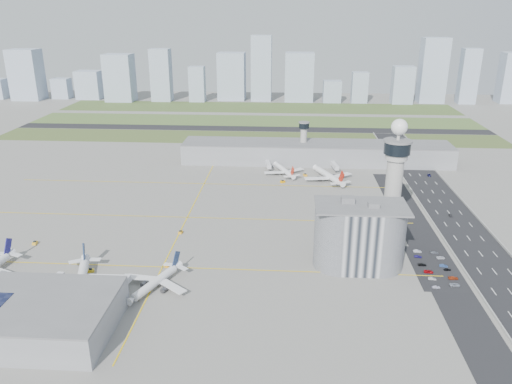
# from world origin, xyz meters

# --- Properties ---
(ground) EXTENTS (1000.00, 1000.00, 0.00)m
(ground) POSITION_xyz_m (0.00, 0.00, 0.00)
(ground) COLOR gray
(grass_strip_0) EXTENTS (480.00, 50.00, 0.08)m
(grass_strip_0) POSITION_xyz_m (-20.00, 225.00, 0.04)
(grass_strip_0) COLOR #445528
(grass_strip_0) RESTS_ON ground
(grass_strip_1) EXTENTS (480.00, 60.00, 0.08)m
(grass_strip_1) POSITION_xyz_m (-20.00, 300.00, 0.04)
(grass_strip_1) COLOR #3F5E2C
(grass_strip_1) RESTS_ON ground
(grass_strip_2) EXTENTS (480.00, 70.00, 0.08)m
(grass_strip_2) POSITION_xyz_m (-20.00, 380.00, 0.04)
(grass_strip_2) COLOR #455829
(grass_strip_2) RESTS_ON ground
(runway) EXTENTS (480.00, 22.00, 0.10)m
(runway) POSITION_xyz_m (-20.00, 262.00, 0.06)
(runway) COLOR black
(runway) RESTS_ON ground
(highway) EXTENTS (28.00, 500.00, 0.10)m
(highway) POSITION_xyz_m (115.00, 0.00, 0.05)
(highway) COLOR black
(highway) RESTS_ON ground
(barrier_left) EXTENTS (0.60, 500.00, 1.20)m
(barrier_left) POSITION_xyz_m (101.00, 0.00, 0.60)
(barrier_left) COLOR #9E9E99
(barrier_left) RESTS_ON ground
(barrier_right) EXTENTS (0.60, 500.00, 1.20)m
(barrier_right) POSITION_xyz_m (129.00, 0.00, 0.60)
(barrier_right) COLOR #9E9E99
(barrier_right) RESTS_ON ground
(landside_road) EXTENTS (18.00, 260.00, 0.08)m
(landside_road) POSITION_xyz_m (90.00, -10.00, 0.04)
(landside_road) COLOR black
(landside_road) RESTS_ON ground
(parking_lot) EXTENTS (20.00, 44.00, 0.10)m
(parking_lot) POSITION_xyz_m (88.00, -22.00, 0.05)
(parking_lot) COLOR black
(parking_lot) RESTS_ON ground
(taxiway_line_h_0) EXTENTS (260.00, 0.60, 0.01)m
(taxiway_line_h_0) POSITION_xyz_m (-40.00, -30.00, 0.01)
(taxiway_line_h_0) COLOR yellow
(taxiway_line_h_0) RESTS_ON ground
(taxiway_line_h_1) EXTENTS (260.00, 0.60, 0.01)m
(taxiway_line_h_1) POSITION_xyz_m (-40.00, 30.00, 0.01)
(taxiway_line_h_1) COLOR yellow
(taxiway_line_h_1) RESTS_ON ground
(taxiway_line_h_2) EXTENTS (260.00, 0.60, 0.01)m
(taxiway_line_h_2) POSITION_xyz_m (-40.00, 90.00, 0.01)
(taxiway_line_h_2) COLOR yellow
(taxiway_line_h_2) RESTS_ON ground
(taxiway_line_v) EXTENTS (0.60, 260.00, 0.01)m
(taxiway_line_v) POSITION_xyz_m (-40.00, 30.00, 0.01)
(taxiway_line_v) COLOR yellow
(taxiway_line_v) RESTS_ON ground
(control_tower) EXTENTS (14.00, 14.00, 64.50)m
(control_tower) POSITION_xyz_m (72.00, 8.00, 35.04)
(control_tower) COLOR #ADAAA5
(control_tower) RESTS_ON ground
(secondary_tower) EXTENTS (8.60, 8.60, 31.90)m
(secondary_tower) POSITION_xyz_m (30.00, 150.00, 18.80)
(secondary_tower) COLOR #ADAAA5
(secondary_tower) RESTS_ON ground
(admin_building) EXTENTS (42.00, 24.00, 33.50)m
(admin_building) POSITION_xyz_m (51.99, -22.00, 15.30)
(admin_building) COLOR #B2B2B7
(admin_building) RESTS_ON ground
(terminal_pier) EXTENTS (210.00, 32.00, 15.80)m
(terminal_pier) POSITION_xyz_m (40.00, 148.00, 7.90)
(terminal_pier) COLOR gray
(terminal_pier) RESTS_ON ground
(near_terminal) EXTENTS (84.00, 42.00, 13.00)m
(near_terminal) POSITION_xyz_m (-88.07, -82.02, 6.43)
(near_terminal) COLOR gray
(near_terminal) RESTS_ON ground
(airplane_near_b) EXTENTS (47.12, 51.43, 11.98)m
(airplane_near_b) POSITION_xyz_m (-70.76, -50.22, 5.99)
(airplane_near_b) COLOR white
(airplane_near_b) RESTS_ON ground
(airplane_near_c) EXTENTS (43.38, 46.33, 10.36)m
(airplane_near_c) POSITION_xyz_m (-38.44, -49.09, 5.18)
(airplane_near_c) COLOR white
(airplane_near_c) RESTS_ON ground
(airplane_far_a) EXTENTS (42.97, 45.89, 10.26)m
(airplane_far_a) POSITION_xyz_m (15.15, 116.11, 5.13)
(airplane_far_a) COLOR white
(airplane_far_a) RESTS_ON ground
(airplane_far_b) EXTENTS (51.45, 54.78, 12.19)m
(airplane_far_b) POSITION_xyz_m (46.66, 104.21, 6.09)
(airplane_far_b) COLOR white
(airplane_far_b) RESTS_ON ground
(jet_bridge_near_1) EXTENTS (5.39, 14.31, 5.70)m
(jet_bridge_near_1) POSITION_xyz_m (-83.00, -61.00, 2.85)
(jet_bridge_near_1) COLOR silver
(jet_bridge_near_1) RESTS_ON ground
(jet_bridge_near_2) EXTENTS (5.39, 14.31, 5.70)m
(jet_bridge_near_2) POSITION_xyz_m (-53.00, -61.00, 2.85)
(jet_bridge_near_2) COLOR silver
(jet_bridge_near_2) RESTS_ON ground
(jet_bridge_far_0) EXTENTS (5.39, 14.31, 5.70)m
(jet_bridge_far_0) POSITION_xyz_m (2.00, 132.00, 2.85)
(jet_bridge_far_0) COLOR silver
(jet_bridge_far_0) RESTS_ON ground
(jet_bridge_far_1) EXTENTS (5.39, 14.31, 5.70)m
(jet_bridge_far_1) POSITION_xyz_m (52.00, 132.00, 2.85)
(jet_bridge_far_1) COLOR silver
(jet_bridge_far_1) RESTS_ON ground
(tug_0) EXTENTS (2.37, 3.19, 1.74)m
(tug_0) POSITION_xyz_m (-111.93, -10.21, 0.87)
(tug_0) COLOR gold
(tug_0) RESTS_ON ground
(tug_1) EXTENTS (3.47, 2.92, 1.71)m
(tug_1) POSITION_xyz_m (-71.96, -36.73, 0.86)
(tug_1) COLOR yellow
(tug_1) RESTS_ON ground
(tug_2) EXTENTS (2.16, 3.09, 1.77)m
(tug_2) POSITION_xyz_m (-37.74, -29.15, 0.89)
(tug_2) COLOR orange
(tug_2) RESTS_ON ground
(tug_3) EXTENTS (2.22, 2.95, 1.58)m
(tug_3) POSITION_xyz_m (-39.32, 7.99, 0.79)
(tug_3) COLOR orange
(tug_3) RESTS_ON ground
(tug_4) EXTENTS (3.81, 3.53, 1.82)m
(tug_4) POSITION_xyz_m (14.68, 96.14, 0.91)
(tug_4) COLOR #EE9700
(tug_4) RESTS_ON ground
(tug_5) EXTENTS (3.09, 3.74, 1.87)m
(tug_5) POSITION_xyz_m (30.89, 112.05, 0.94)
(tug_5) COLOR orange
(tug_5) RESTS_ON ground
(car_lot_0) EXTENTS (3.70, 1.82, 1.21)m
(car_lot_0) POSITION_xyz_m (83.87, -40.69, 0.61)
(car_lot_0) COLOR white
(car_lot_0) RESTS_ON ground
(car_lot_1) EXTENTS (3.64, 1.65, 1.16)m
(car_lot_1) POSITION_xyz_m (84.11, -33.41, 0.58)
(car_lot_1) COLOR #A7A7AA
(car_lot_1) RESTS_ON ground
(car_lot_2) EXTENTS (4.48, 2.37, 1.20)m
(car_lot_2) POSITION_xyz_m (84.10, -27.07, 0.60)
(car_lot_2) COLOR #B2070E
(car_lot_2) RESTS_ON ground
(car_lot_3) EXTENTS (4.08, 1.77, 1.17)m
(car_lot_3) POSITION_xyz_m (82.83, -20.34, 0.58)
(car_lot_3) COLOR black
(car_lot_3) RESTS_ON ground
(car_lot_4) EXTENTS (3.89, 2.09, 1.26)m
(car_lot_4) POSITION_xyz_m (82.82, -12.01, 0.63)
(car_lot_4) COLOR navy
(car_lot_4) RESTS_ON ground
(car_lot_5) EXTENTS (3.95, 1.38, 1.30)m
(car_lot_5) POSITION_xyz_m (83.84, -6.37, 0.65)
(car_lot_5) COLOR #B4B7C6
(car_lot_5) RESTS_ON ground
(car_lot_6) EXTENTS (4.55, 2.13, 1.26)m
(car_lot_6) POSITION_xyz_m (92.61, -38.30, 0.63)
(car_lot_6) COLOR #9299A9
(car_lot_6) RESTS_ON ground
(car_lot_7) EXTENTS (4.64, 2.23, 1.30)m
(car_lot_7) POSITION_xyz_m (93.79, -32.26, 0.65)
(car_lot_7) COLOR #A23413
(car_lot_7) RESTS_ON ground
(car_lot_8) EXTENTS (3.45, 1.79, 1.12)m
(car_lot_8) POSITION_xyz_m (93.40, -24.34, 0.56)
(car_lot_8) COLOR black
(car_lot_8) RESTS_ON ground
(car_lot_9) EXTENTS (3.98, 1.87, 1.26)m
(car_lot_9) POSITION_xyz_m (92.63, -20.93, 0.63)
(car_lot_9) COLOR navy
(car_lot_9) RESTS_ON ground
(car_lot_10) EXTENTS (4.27, 2.38, 1.13)m
(car_lot_10) POSITION_xyz_m (93.65, -12.57, 0.56)
(car_lot_10) COLOR white
(car_lot_10) RESTS_ON ground
(car_lot_11) EXTENTS (3.96, 1.72, 1.13)m
(car_lot_11) POSITION_xyz_m (92.02, -7.29, 0.57)
(car_lot_11) COLOR slate
(car_lot_11) RESTS_ON ground
(car_hw_1) EXTENTS (1.64, 3.98, 1.28)m
(car_hw_1) POSITION_xyz_m (114.24, 41.94, 0.64)
(car_hw_1) COLOR black
(car_hw_1) RESTS_ON ground
(car_hw_2) EXTENTS (2.77, 4.93, 1.30)m
(car_hw_2) POSITION_xyz_m (121.29, 118.22, 0.65)
(car_hw_2) COLOR #14154A
(car_hw_2) RESTS_ON ground
(car_hw_4) EXTENTS (1.84, 3.61, 1.18)m
(car_hw_4) POSITION_xyz_m (107.57, 180.91, 0.59)
(car_hw_4) COLOR gray
(car_hw_4) RESTS_ON ground
(skyline_bldg_1) EXTENTS (37.63, 30.10, 65.60)m
(skyline_bldg_1) POSITION_xyz_m (-331.22, 417.61, 32.80)
(skyline_bldg_1) COLOR #9EADC1
(skyline_bldg_1) RESTS_ON ground
(skyline_bldg_2) EXTENTS (22.81, 18.25, 26.79)m
(skyline_bldg_2) POSITION_xyz_m (-291.25, 430.16, 13.39)
(skyline_bldg_2) COLOR #9EADC1
(skyline_bldg_2) RESTS_ON ground
(skyline_bldg_3) EXTENTS (32.30, 25.84, 36.93)m
(skyline_bldg_3) POSITION_xyz_m (-252.58, 431.35, 18.47)
(skyline_bldg_3) COLOR #9EADC1
(skyline_bldg_3) RESTS_ON ground
(skyline_bldg_4) EXTENTS (35.81, 28.65, 60.36)m
(skyline_bldg_4) POSITION_xyz_m (-204.47, 415.19, 30.18)
(skyline_bldg_4) COLOR #9EADC1
(skyline_bldg_4) RESTS_ON ground
(skyline_bldg_5) EXTENTS (25.49, 20.39, 66.89)m
(skyline_bldg_5) POSITION_xyz_m (-150.11, 419.66, 33.44)
(skyline_bldg_5) COLOR #9EADC1
(skyline_bldg_5) RESTS_ON ground
(skyline_bldg_6) EXTENTS (20.04, 16.03, 45.20)m
(skyline_bldg_6) POSITION_xyz_m (-102.68, 417.90, 22.60)
(skyline_bldg_6) COLOR #9EADC1
(skyline_bldg_6) RESTS_ON ground
(skyline_bldg_7) EXTENTS (35.76, 28.61, 61.22)m
(skyline_bldg_7) POSITION_xyz_m (-59.44, 436.89, 30.61)
(skyline_bldg_7) COLOR #9EADC1
(skyline_bldg_7) RESTS_ON ground
(skyline_bldg_8) EXTENTS (26.33, 21.06, 83.39)m
(skyline_bldg_8) POSITION_xyz_m (-19.42, 431.56, 41.69)
(skyline_bldg_8) COLOR #9EADC1
(skyline_bldg_8) RESTS_ON ground
(skyline_bldg_9) EXTENTS (36.96, 29.57, 62.11)m
(skyline_bldg_9) POSITION_xyz_m (30.27, 432.32, 31.06)
(skyline_bldg_9) COLOR #9EADC1
(skyline_bldg_9) RESTS_ON ground
(skyline_bldg_10) EXTENTS (23.01, 18.41, 27.75)m
(skyline_bldg_10) POSITION_xyz_m (73.27, 423.68, 13.87)
(skyline_bldg_10) COLOR #9EADC1
(skyline_bldg_10) RESTS_ON ground
(skyline_bldg_11) EXTENTS (20.22, 16.18, 38.97)m
(skyline_bldg_11) POSITION_xyz_m (108.28, 423.34, 19.48)
(skyline_bldg_11) COLOR #9EADC1
(skyline_bldg_11) RESTS_ON ground
(skyline_bldg_12) EXTENTS (26.14, 20.92, 46.89)m
(skyline_bldg_12) POSITION_xyz_m (162.17, 421.29, 23.44)
(skyline_bldg_12) COLOR #9EADC1
(skyline_bldg_12) RESTS_ON ground
(skyline_bldg_13) EXTENTS (32.26, 25.81, 81.20)m
(skyline_bldg_13) POSITION_xyz_m (201.27, 433.27, 40.60)
(skyline_bldg_13) COLOR #9EADC1
(skyline_bldg_13) RESTS_ON ground
(skyline_bldg_14) EXTENTS (21.59, 17.28, 68.75)m
(skyline_bldg_14) POSITION_xyz_m (244.74, 426.38, 34.37)
(skyline_bldg_14) COLOR #9EADC1
(skyline_bldg_14) RESTS_ON ground
(skyline_bldg_15) EXTENTS (30.25, 24.20, 63.40)m
(skyline_bldg_15) POSITION_xyz_m (302.83, 435.54, 31.70)
(skyline_bldg_15) COLOR #9EADC1
(skyline_bldg_15) RESTS_ON ground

